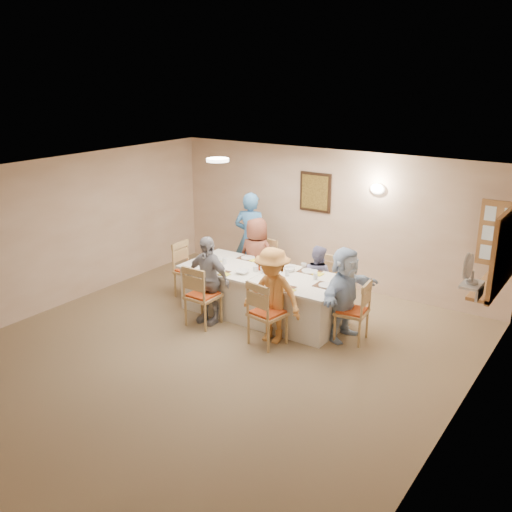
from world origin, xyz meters
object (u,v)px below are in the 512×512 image
Objects in this scene: diner_back_left at (257,257)px; chair_back_left at (260,267)px; chair_left_end at (190,270)px; chair_front_right at (268,312)px; diner_right_end at (345,294)px; desk_fan at (471,272)px; caregiver at (251,238)px; chair_right_end at (352,310)px; diner_back_right at (317,279)px; diner_front_left at (208,280)px; chair_back_right at (320,283)px; serving_hatch at (505,249)px; condiment_ketchup at (261,263)px; chair_front_left at (203,295)px; diner_front_right at (272,295)px; dining_table at (264,294)px.

chair_back_left is at bearing -93.45° from diner_back_left.
chair_left_end is at bearing -133.38° from chair_back_left.
diner_right_end is at bearing -126.06° from chair_front_right.
desk_fan is 4.64m from caregiver.
diner_back_right is (-0.95, 0.68, 0.09)m from chair_right_end.
diner_back_left is 1.36m from diner_front_left.
caregiver reaches higher than diner_right_end.
chair_back_right is 1.92m from diner_front_left.
diner_back_right is (0.00, 1.48, 0.07)m from chair_front_right.
serving_hatch is at bearing -139.16° from chair_front_right.
condiment_ketchup reaches higher than chair_front_right.
diner_front_left is (-3.95, -1.55, -0.79)m from serving_hatch.
chair_front_left reaches higher than chair_back_left.
chair_right_end is at bearing 164.04° from desk_fan.
desk_fan is 0.21× the size of diner_front_right.
diner_front_right is (0.00, -1.36, 0.16)m from diner_back_right.
chair_back_right is 1.23m from diner_back_left.
dining_table is 1.92× the size of diner_right_end.
diner_right_end is (0.82, 0.68, -0.01)m from diner_front_right.
desk_fan reaches higher than chair_back_right.
diner_back_right is at bearing -131.80° from chair_right_end.
diner_front_right reaches higher than diner_right_end.
chair_left_end is at bearing -39.92° from chair_front_left.
desk_fan is at bearing -175.12° from chair_front_left.
diner_right_end reaches higher than chair_right_end.
diner_right_end is at bearing 37.39° from diner_front_right.
dining_table is at bearing 97.28° from diner_right_end.
diner_back_left is at bearing 3.41° from diner_back_right.
chair_front_left reaches higher than chair_left_end.
chair_left_end is 0.68× the size of diner_front_right.
diner_back_left reaches higher than diner_front_left.
diner_front_right is at bearing -108.79° from chair_left_end.
diner_back_left is (-0.60, 0.68, 0.33)m from dining_table.
chair_left_end is at bearing 160.17° from diner_front_right.
chair_right_end is (1.55, 0.00, 0.09)m from dining_table.
diner_back_right is at bearing 57.61° from diner_right_end.
desk_fan reaches higher than chair_left_end.
chair_front_right is (-2.75, -1.67, -1.00)m from serving_hatch.
diner_front_left is (-1.20, -1.36, 0.14)m from diner_back_right.
condiment_ketchup reaches higher than chair_back_left.
chair_back_right is 0.64× the size of diner_back_left.
chair_back_left reaches higher than dining_table.
serving_hatch is at bearing 85.34° from desk_fan.
serving_hatch is at bearing 22.09° from diner_front_left.
dining_table is (-3.24, 0.48, -1.17)m from desk_fan.
chair_back_left is at bearing 161.52° from desk_fan.
diner_front_left is 5.84× the size of condiment_ketchup.
diner_front_right is 2.47m from caregiver.
condiment_ketchup is at bearing 117.50° from caregiver.
chair_right_end is 2.27m from diner_back_left.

